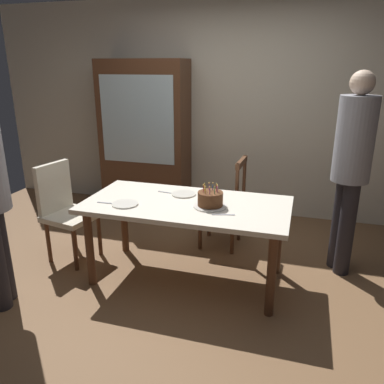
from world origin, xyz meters
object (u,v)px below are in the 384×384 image
at_px(chair_spindle_back, 224,204).
at_px(chair_upholstered, 64,207).
at_px(birthday_cake, 210,200).
at_px(china_cabinet, 145,137).
at_px(dining_table, 186,212).
at_px(plate_far_side, 184,194).
at_px(person_guest, 352,163).
at_px(plate_near_celebrant, 125,204).

relative_size(chair_spindle_back, chair_upholstered, 1.00).
distance_m(birthday_cake, china_cabinet, 2.03).
relative_size(dining_table, birthday_cake, 6.18).
xyz_separation_m(chair_spindle_back, china_cabinet, (-1.21, 0.81, 0.49)).
bearing_deg(chair_upholstered, dining_table, -2.42).
distance_m(plate_far_side, chair_upholstered, 1.19).
bearing_deg(chair_spindle_back, person_guest, -9.48).
relative_size(birthday_cake, chair_upholstered, 0.29).
bearing_deg(chair_upholstered, birthday_cake, -3.44).
bearing_deg(plate_far_side, chair_spindle_back, 65.26).
height_order(dining_table, china_cabinet, china_cabinet).
bearing_deg(china_cabinet, dining_table, -56.33).
xyz_separation_m(chair_spindle_back, person_guest, (1.15, -0.19, 0.57)).
distance_m(dining_table, plate_near_celebrant, 0.52).
height_order(birthday_cake, chair_spindle_back, chair_spindle_back).
height_order(plate_far_side, chair_spindle_back, chair_spindle_back).
xyz_separation_m(birthday_cake, chair_spindle_back, (-0.05, 0.78, -0.32)).
distance_m(birthday_cake, chair_spindle_back, 0.85).
xyz_separation_m(plate_far_side, chair_spindle_back, (0.26, 0.55, -0.27)).
distance_m(dining_table, plate_far_side, 0.23).
height_order(dining_table, plate_far_side, plate_far_side).
bearing_deg(plate_near_celebrant, chair_spindle_back, 55.57).
relative_size(plate_far_side, china_cabinet, 0.12).
bearing_deg(china_cabinet, person_guest, -23.03).
relative_size(plate_near_celebrant, plate_far_side, 1.00).
distance_m(chair_spindle_back, china_cabinet, 1.53).
xyz_separation_m(plate_near_celebrant, chair_upholstered, (-0.78, 0.25, -0.20)).
bearing_deg(birthday_cake, person_guest, 28.24).
bearing_deg(china_cabinet, plate_near_celebrant, -72.21).
xyz_separation_m(plate_far_side, chair_upholstered, (-1.17, -0.14, -0.20)).
bearing_deg(plate_near_celebrant, dining_table, 22.09).
xyz_separation_m(dining_table, person_guest, (1.32, 0.56, 0.39)).
xyz_separation_m(birthday_cake, person_guest, (1.10, 0.59, 0.25)).
bearing_deg(chair_spindle_back, plate_near_celebrant, -124.43).
bearing_deg(chair_spindle_back, birthday_cake, -86.54).
height_order(plate_near_celebrant, china_cabinet, china_cabinet).
bearing_deg(dining_table, plate_far_side, 114.14).
height_order(dining_table, birthday_cake, birthday_cake).
height_order(chair_spindle_back, person_guest, person_guest).
height_order(chair_upholstered, person_guest, person_guest).
distance_m(dining_table, chair_upholstered, 1.26).
bearing_deg(person_guest, dining_table, -157.12).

